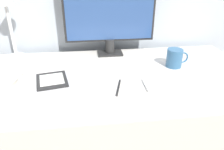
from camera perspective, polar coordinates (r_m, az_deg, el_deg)
name	(u,v)px	position (r m, az deg, el deg)	size (l,w,h in m)	color
desk	(118,128)	(1.36, 1.53, -13.55)	(1.50, 0.79, 0.72)	silver
monitor	(110,13)	(1.38, -0.59, 15.93)	(0.57, 0.11, 0.49)	#262626
keyboard	(172,83)	(1.11, 15.51, -2.11)	(0.28, 0.12, 0.01)	silver
laptop	(50,86)	(1.08, -15.90, -2.66)	(0.32, 0.26, 0.02)	#BCBCC1
ereader	(52,80)	(1.10, -15.43, -1.30)	(0.17, 0.19, 0.01)	black
desk_lamp	(8,16)	(1.43, -25.50, 13.74)	(0.10, 0.10, 0.39)	white
coffee_mug	(175,58)	(1.30, 16.08, 4.30)	(0.13, 0.09, 0.10)	#336089
pen	(118,87)	(1.04, 1.70, -3.27)	(0.05, 0.14, 0.01)	black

